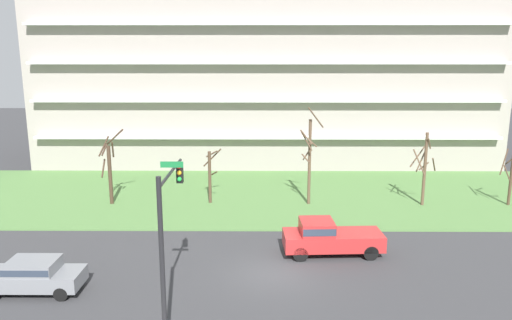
% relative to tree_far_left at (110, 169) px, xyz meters
% --- Properties ---
extents(ground, '(160.00, 160.00, 0.00)m').
position_rel_tree_far_left_xyz_m(ground, '(11.64, -11.59, -2.69)').
color(ground, '#38383A').
extents(grass_lawn_strip, '(80.00, 16.00, 0.08)m').
position_rel_tree_far_left_xyz_m(grass_lawn_strip, '(11.64, 2.41, -2.65)').
color(grass_lawn_strip, '#547F42').
rests_on(grass_lawn_strip, ground).
extents(apartment_building, '(44.92, 14.71, 20.30)m').
position_rel_tree_far_left_xyz_m(apartment_building, '(11.64, 17.29, 7.46)').
color(apartment_building, '#9E938C').
rests_on(apartment_building, ground).
extents(tree_far_left, '(1.72, 1.52, 5.55)m').
position_rel_tree_far_left_xyz_m(tree_far_left, '(0.00, 0.00, 0.00)').
color(tree_far_left, '#423023').
rests_on(tree_far_left, ground).
extents(tree_left, '(1.42, 1.00, 4.06)m').
position_rel_tree_far_left_xyz_m(tree_left, '(7.30, 0.31, -0.52)').
color(tree_left, '#4C3828').
rests_on(tree_left, ground).
extents(tree_center, '(1.68, 1.45, 7.29)m').
position_rel_tree_far_left_xyz_m(tree_center, '(14.53, -0.07, 0.85)').
color(tree_center, brown).
rests_on(tree_center, ground).
extents(tree_right, '(1.89, 1.90, 5.42)m').
position_rel_tree_far_left_xyz_m(tree_right, '(22.81, -0.19, 0.21)').
color(tree_right, brown).
rests_on(tree_right, ground).
extents(tree_far_right, '(1.81, 1.71, 4.24)m').
position_rel_tree_far_left_xyz_m(tree_far_right, '(29.16, -0.12, -0.50)').
color(tree_far_right, '#4C3828').
rests_on(tree_far_right, ground).
extents(pickup_red_near_left, '(5.49, 2.27, 1.95)m').
position_rel_tree_far_left_xyz_m(pickup_red_near_left, '(14.72, -9.10, -1.67)').
color(pickup_red_near_left, '#B22828').
rests_on(pickup_red_near_left, ground).
extents(sedan_gray_center_left, '(4.40, 1.81, 1.57)m').
position_rel_tree_far_left_xyz_m(sedan_gray_center_left, '(0.55, -13.59, -1.82)').
color(sedan_gray_center_left, slate).
rests_on(sedan_gray_center_left, ground).
extents(traffic_signal_mast, '(0.90, 4.70, 6.68)m').
position_rel_tree_far_left_xyz_m(traffic_signal_mast, '(7.49, -16.69, 1.83)').
color(traffic_signal_mast, black).
rests_on(traffic_signal_mast, ground).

